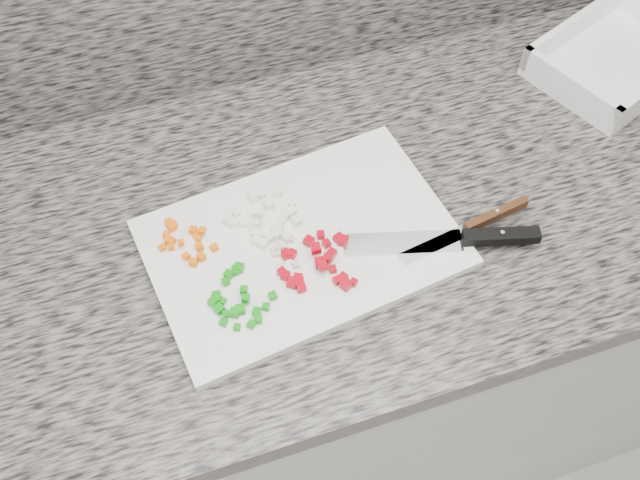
# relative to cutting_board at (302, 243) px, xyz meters

# --- Properties ---
(cabinet) EXTENTS (3.92, 0.62, 0.86)m
(cabinet) POSITION_rel_cutting_board_xyz_m (0.06, 0.05, -0.48)
(cabinet) COLOR silver
(cabinet) RESTS_ON ground
(countertop) EXTENTS (3.96, 0.64, 0.04)m
(countertop) POSITION_rel_cutting_board_xyz_m (0.06, 0.05, -0.03)
(countertop) COLOR #67625B
(countertop) RESTS_ON cabinet
(cutting_board) EXTENTS (0.45, 0.33, 0.01)m
(cutting_board) POSITION_rel_cutting_board_xyz_m (0.00, 0.00, 0.00)
(cutting_board) COLOR white
(cutting_board) RESTS_ON countertop
(carrot_pile) EXTENTS (0.08, 0.09, 0.02)m
(carrot_pile) POSITION_rel_cutting_board_xyz_m (-0.16, 0.05, 0.01)
(carrot_pile) COLOR #FF6905
(carrot_pile) RESTS_ON cutting_board
(onion_pile) EXTENTS (0.11, 0.10, 0.02)m
(onion_pile) POSITION_rel_cutting_board_xyz_m (-0.04, 0.04, 0.01)
(onion_pile) COLOR white
(onion_pile) RESTS_ON cutting_board
(green_pepper_pile) EXTENTS (0.09, 0.10, 0.02)m
(green_pepper_pile) POSITION_rel_cutting_board_xyz_m (-0.11, -0.06, 0.01)
(green_pepper_pile) COLOR #0E8E0C
(green_pepper_pile) RESTS_ON cutting_board
(red_pepper_pile) EXTENTS (0.11, 0.10, 0.02)m
(red_pepper_pile) POSITION_rel_cutting_board_xyz_m (0.00, -0.05, 0.01)
(red_pepper_pile) COLOR #B30212
(red_pepper_pile) RESTS_ON cutting_board
(garlic_pile) EXTENTS (0.04, 0.05, 0.01)m
(garlic_pile) POSITION_rel_cutting_board_xyz_m (-0.03, -0.01, 0.01)
(garlic_pile) COLOR beige
(garlic_pile) RESTS_ON cutting_board
(chef_knife) EXTENTS (0.27, 0.10, 0.02)m
(chef_knife) POSITION_rel_cutting_board_xyz_m (0.22, -0.07, 0.01)
(chef_knife) COLOR silver
(chef_knife) RESTS_ON cutting_board
(paring_knife) EXTENTS (0.21, 0.05, 0.02)m
(paring_knife) POSITION_rel_cutting_board_xyz_m (0.25, -0.06, 0.01)
(paring_knife) COLOR silver
(paring_knife) RESTS_ON cutting_board
(tray) EXTENTS (0.32, 0.28, 0.06)m
(tray) POSITION_rel_cutting_board_xyz_m (0.61, 0.18, 0.01)
(tray) COLOR white
(tray) RESTS_ON countertop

